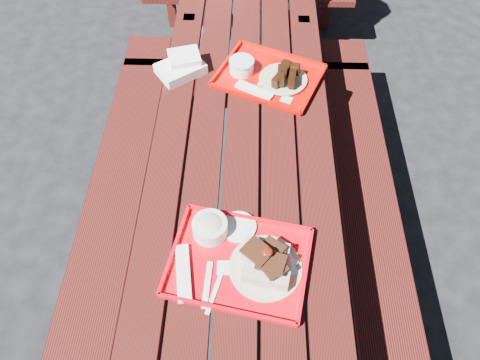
{
  "coord_description": "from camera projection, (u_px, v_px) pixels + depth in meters",
  "views": [
    {
      "loc": [
        0.03,
        -1.18,
        2.19
      ],
      "look_at": [
        0.0,
        -0.15,
        0.82
      ],
      "focal_mm": 35.0,
      "sensor_mm": 36.0,
      "label": 1
    }
  ],
  "objects": [
    {
      "name": "far_tray",
      "position": [
        267.0,
        75.0,
        2.13
      ],
      "size": [
        0.54,
        0.49,
        0.08
      ],
      "color": "#CF0500",
      "rests_on": "picnic_table_near"
    },
    {
      "name": "ground",
      "position": [
        241.0,
        251.0,
        2.46
      ],
      "size": [
        60.0,
        60.0,
        0.0
      ],
      "primitive_type": "plane",
      "color": "black",
      "rests_on": "ground"
    },
    {
      "name": "picnic_table_near",
      "position": [
        241.0,
        188.0,
        2.01
      ],
      "size": [
        1.41,
        2.4,
        0.75
      ],
      "color": "#45150D",
      "rests_on": "ground"
    },
    {
      "name": "white_cloth",
      "position": [
        182.0,
        66.0,
        2.15
      ],
      "size": [
        0.25,
        0.24,
        0.08
      ],
      "color": "white",
      "rests_on": "picnic_table_near"
    },
    {
      "name": "near_tray",
      "position": [
        240.0,
        253.0,
        1.57
      ],
      "size": [
        0.52,
        0.44,
        0.15
      ],
      "color": "red",
      "rests_on": "picnic_table_near"
    }
  ]
}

